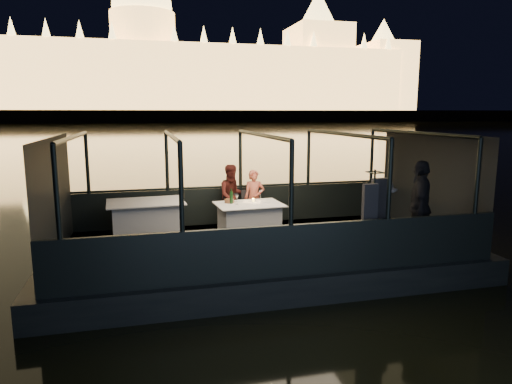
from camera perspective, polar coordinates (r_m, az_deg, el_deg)
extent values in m
plane|color=black|center=(89.14, -12.67, 7.59)|extent=(500.00, 500.00, 0.00)
cube|color=black|center=(9.90, 0.57, -9.26)|extent=(8.60, 4.40, 1.00)
cube|color=black|center=(9.75, 0.58, -6.60)|extent=(8.00, 4.00, 0.04)
cube|color=black|center=(11.53, -1.94, -1.61)|extent=(8.00, 0.08, 0.90)
cube|color=black|center=(7.78, 4.34, -7.32)|extent=(8.00, 0.08, 0.90)
cube|color=#423D33|center=(219.07, -13.64, 9.05)|extent=(400.00, 140.00, 6.00)
cube|color=silver|center=(10.14, -0.87, -3.59)|extent=(1.51, 1.14, 0.77)
cube|color=silver|center=(10.22, -13.53, -3.75)|extent=(1.69, 1.27, 0.86)
cube|color=black|center=(10.96, -3.00, -2.23)|extent=(0.44, 0.44, 0.81)
cube|color=black|center=(10.99, -0.62, -2.17)|extent=(0.44, 0.44, 0.88)
imported|color=#CF644B|center=(11.10, -0.23, -0.48)|extent=(0.55, 0.41, 1.38)
imported|color=#431612|center=(11.06, -2.95, -0.53)|extent=(0.78, 0.64, 1.52)
imported|color=silver|center=(9.01, 15.34, -2.64)|extent=(0.91, 1.12, 1.52)
imported|color=black|center=(9.49, 19.74, -2.25)|extent=(0.98, 1.16, 1.85)
cylinder|color=#123313|center=(10.07, -3.10, -0.61)|extent=(0.09, 0.09, 0.34)
cylinder|color=brown|center=(10.18, -3.35, -1.12)|extent=(0.26, 0.26, 0.09)
cylinder|color=yellow|center=(10.31, -0.33, -0.97)|extent=(0.06, 0.06, 0.07)
cylinder|color=white|center=(10.25, 1.13, -1.22)|extent=(0.30, 0.30, 0.01)
cylinder|color=white|center=(10.33, -2.08, -1.13)|extent=(0.29, 0.29, 0.02)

